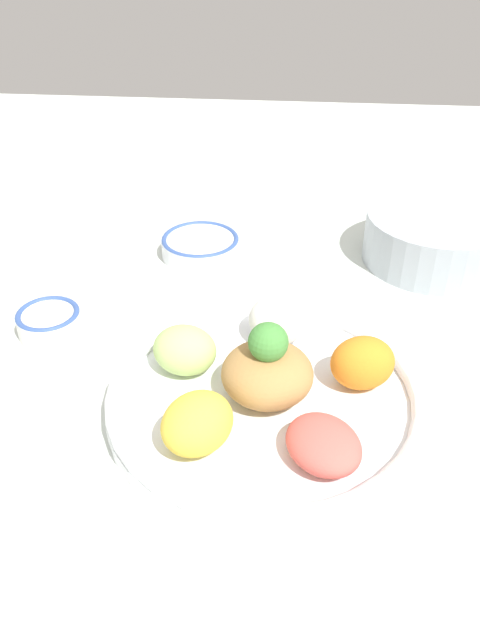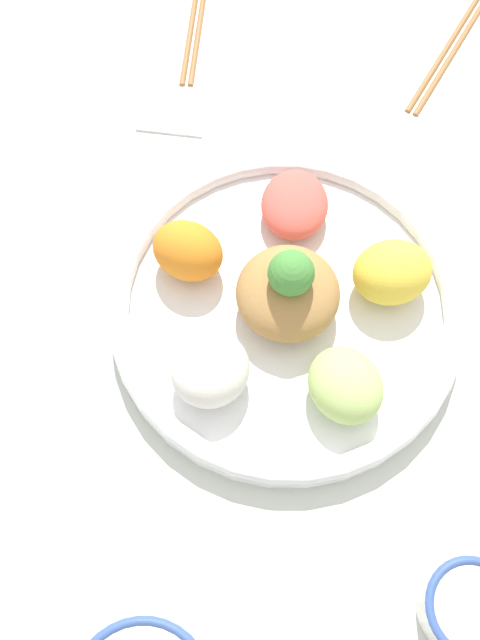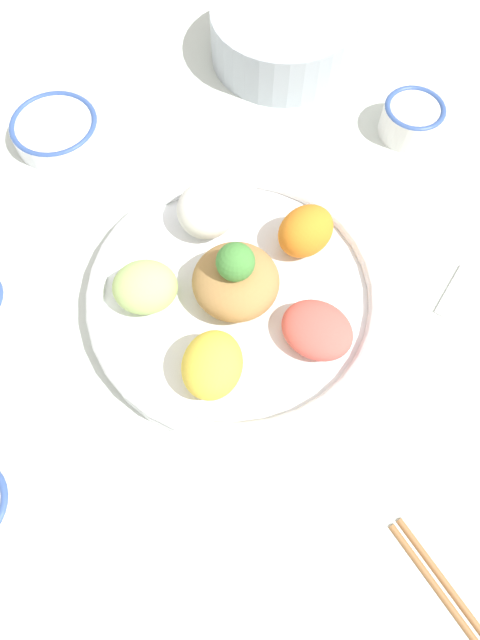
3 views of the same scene
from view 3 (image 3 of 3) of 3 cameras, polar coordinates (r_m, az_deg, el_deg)
The scene contains 7 objects.
ground_plane at distance 0.63m, azimuth 0.23°, elevation 0.70°, with size 2.40×2.40×0.00m, color silver.
salad_platter at distance 0.62m, azimuth -0.36°, elevation 3.19°, with size 0.35×0.35×0.11m.
sauce_bowl_red at distance 0.81m, azimuth 17.84°, elevation 19.83°, with size 0.08×0.08×0.05m.
rice_bowl_plain at distance 0.82m, azimuth -19.07°, elevation 18.68°, with size 0.12×0.12×0.03m.
side_serving_bowl at distance 0.88m, azimuth 4.66°, elevation 28.32°, with size 0.21×0.21×0.07m.
chopsticks_pair_near at distance 0.61m, azimuth 23.84°, elevation -28.13°, with size 0.05×0.23×0.01m.
serving_spoon_main at distance 0.72m, azimuth 22.99°, elevation 5.38°, with size 0.12×0.09×0.01m.
Camera 3 is at (0.11, 0.25, 0.57)m, focal length 30.00 mm.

